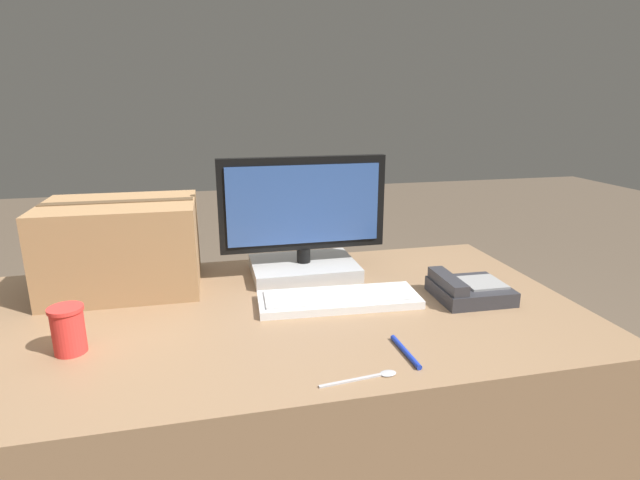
# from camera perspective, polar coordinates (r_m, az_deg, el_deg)

# --- Properties ---
(office_desk) EXTENTS (1.80, 0.90, 0.74)m
(office_desk) POSITION_cam_1_polar(r_m,az_deg,el_deg) (1.55, -7.69, -20.65)
(office_desk) COLOR #8C6B4C
(office_desk) RESTS_ON ground_plane
(monitor) EXTENTS (0.52, 0.25, 0.38)m
(monitor) POSITION_cam_1_polar(r_m,az_deg,el_deg) (1.58, -1.91, 1.04)
(monitor) COLOR #B7B7B7
(monitor) RESTS_ON office_desk
(keyboard) EXTENTS (0.45, 0.18, 0.03)m
(keyboard) POSITION_cam_1_polar(r_m,az_deg,el_deg) (1.40, 2.19, -6.77)
(keyboard) COLOR silver
(keyboard) RESTS_ON office_desk
(desk_phone) EXTENTS (0.20, 0.19, 0.07)m
(desk_phone) POSITION_cam_1_polar(r_m,az_deg,el_deg) (1.49, 16.53, -5.44)
(desk_phone) COLOR #2D2D33
(desk_phone) RESTS_ON office_desk
(paper_cup_right) EXTENTS (0.08, 0.08, 0.11)m
(paper_cup_right) POSITION_cam_1_polar(r_m,az_deg,el_deg) (1.26, -26.83, -9.12)
(paper_cup_right) COLOR red
(paper_cup_right) RESTS_ON office_desk
(spoon) EXTENTS (0.17, 0.04, 0.00)m
(spoon) POSITION_cam_1_polar(r_m,az_deg,el_deg) (1.06, 5.86, -15.27)
(spoon) COLOR #B2B2B7
(spoon) RESTS_ON office_desk
(cardboard_box) EXTENTS (0.43, 0.33, 0.27)m
(cardboard_box) POSITION_cam_1_polar(r_m,az_deg,el_deg) (1.58, -21.62, -0.61)
(cardboard_box) COLOR #9E754C
(cardboard_box) RESTS_ON office_desk
(pen_marker) EXTENTS (0.02, 0.14, 0.01)m
(pen_marker) POSITION_cam_1_polar(r_m,az_deg,el_deg) (1.16, 9.74, -12.46)
(pen_marker) COLOR #1933B2
(pen_marker) RESTS_ON office_desk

